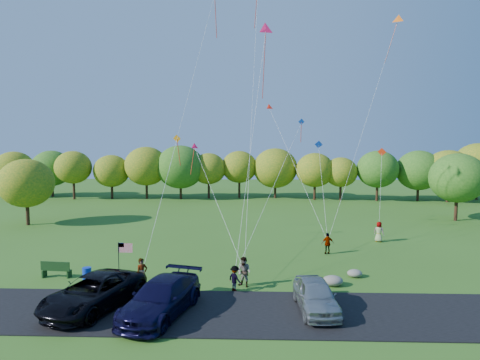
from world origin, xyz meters
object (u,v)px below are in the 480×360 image
object	(u,v)px
minivan_navy	(161,298)
park_bench	(56,269)
flyer_b	(244,272)
flyer_c	(235,278)
flyer_e	(379,232)
flyer_a	(142,274)
minivan_dark	(93,292)
minivan_silver	(316,295)
flyer_d	(328,243)
trash_barrel	(87,274)

from	to	relation	value
minivan_navy	park_bench	bearing A→B (deg)	159.66
flyer_b	flyer_c	world-z (taller)	flyer_b
flyer_e	flyer_c	bearing A→B (deg)	80.59
flyer_e	park_bench	size ratio (longest dim) A/B	0.90
minivan_navy	flyer_a	distance (m)	4.31
minivan_dark	flyer_a	size ratio (longest dim) A/B	3.33
minivan_dark	flyer_b	size ratio (longest dim) A/B	3.44
minivan_dark	flyer_b	bearing A→B (deg)	44.18
minivan_silver	park_bench	world-z (taller)	minivan_silver
flyer_b	flyer_c	bearing A→B (deg)	-93.51
flyer_c	flyer_d	xyz separation A→B (m)	(6.89, 8.44, 0.08)
flyer_c	flyer_e	size ratio (longest dim) A/B	0.85
minivan_dark	flyer_e	xyz separation A→B (m)	(19.38, 15.65, -0.05)
minivan_dark	flyer_d	xyz separation A→B (m)	(14.21, 11.47, -0.10)
flyer_d	minivan_navy	bearing A→B (deg)	40.70
flyer_a	trash_barrel	xyz separation A→B (m)	(-3.96, 1.52, -0.54)
flyer_b	flyer_d	size ratio (longest dim) A/B	1.09
minivan_navy	flyer_e	distance (m)	22.63
minivan_silver	flyer_e	distance (m)	17.30
minivan_silver	flyer_b	xyz separation A→B (m)	(-3.83, 3.64, 0.05)
flyer_c	minivan_dark	bearing A→B (deg)	67.51
minivan_navy	flyer_b	distance (m)	6.10
minivan_dark	flyer_d	size ratio (longest dim) A/B	3.77
park_bench	flyer_b	bearing A→B (deg)	0.07
minivan_dark	flyer_c	bearing A→B (deg)	40.97
minivan_dark	minivan_silver	size ratio (longest dim) A/B	1.33
minivan_silver	flyer_c	bearing A→B (deg)	142.17
flyer_c	flyer_e	xyz separation A→B (m)	(12.05, 12.61, 0.13)
flyer_d	minivan_silver	bearing A→B (deg)	68.81
flyer_d	flyer_b	bearing A→B (deg)	41.81
flyer_e	minivan_navy	bearing A→B (deg)	80.58
minivan_dark	flyer_e	bearing A→B (deg)	57.38
flyer_d	park_bench	distance (m)	19.70
minivan_navy	flyer_c	xyz separation A→B (m)	(3.58, 3.75, -0.19)
minivan_dark	flyer_a	world-z (taller)	flyer_a
flyer_d	flyer_e	size ratio (longest dim) A/B	0.94
flyer_b	flyer_e	world-z (taller)	flyer_b
minivan_navy	park_bench	xyz separation A→B (m)	(-8.14, 5.74, -0.36)
flyer_d	park_bench	xyz separation A→B (m)	(-18.62, -6.45, -0.25)
flyer_d	flyer_e	bearing A→B (deg)	-149.67
minivan_silver	minivan_navy	bearing A→B (deg)	-178.16
flyer_b	flyer_d	distance (m)	9.97
minivan_navy	flyer_a	world-z (taller)	flyer_a
flyer_e	trash_barrel	distance (m)	24.23
minivan_dark	minivan_navy	bearing A→B (deg)	7.71
minivan_navy	minivan_silver	world-z (taller)	minivan_navy
flyer_d	trash_barrel	world-z (taller)	flyer_d
flyer_a	park_bench	bearing A→B (deg)	121.55
minivan_navy	flyer_a	bearing A→B (deg)	132.26
flyer_c	park_bench	world-z (taller)	flyer_c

